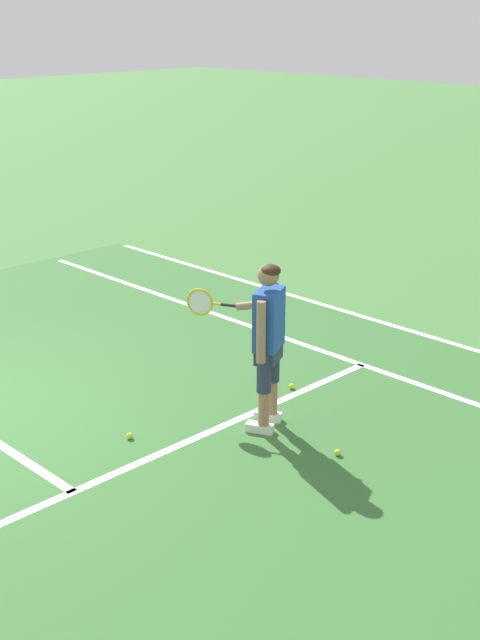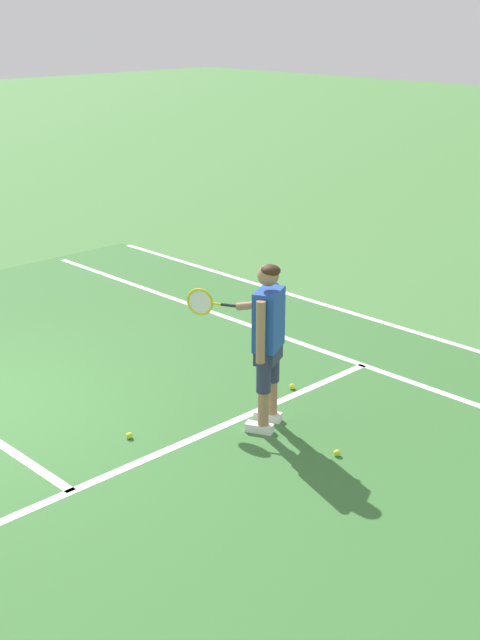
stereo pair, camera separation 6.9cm
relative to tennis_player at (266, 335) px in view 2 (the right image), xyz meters
The scene contains 7 objects.
line_service 2.37m from the tennis_player, behind, with size 8.23×0.10×0.01m, color white.
line_singles_right 2.78m from the tennis_player, 40.38° to the left, with size 0.10×10.03×0.01m, color white.
line_doubles_right 3.88m from the tennis_player, 26.64° to the left, with size 0.10×10.03×0.01m, color white.
tennis_player is the anchor object (origin of this frame).
tennis_ball_near_feet 1.36m from the tennis_player, 25.83° to the left, with size 0.07×0.07×0.07m, color #CCE02D.
tennis_ball_by_baseline 1.33m from the tennis_player, 87.63° to the right, with size 0.07×0.07×0.07m, color #CCE02D.
tennis_ball_mid_court 1.68m from the tennis_player, 147.40° to the left, with size 0.07×0.07×0.07m, color #CCE02D.
Camera 2 is at (-3.60, -8.15, 4.01)m, focal length 48.84 mm.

